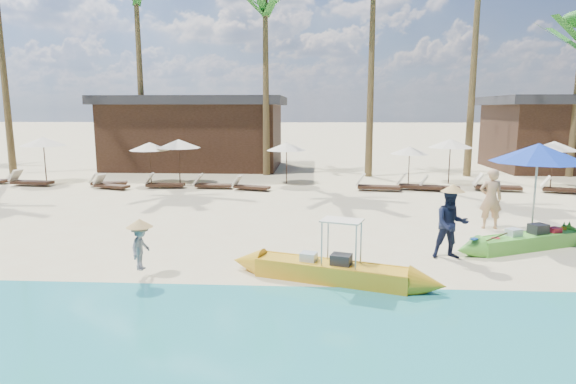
# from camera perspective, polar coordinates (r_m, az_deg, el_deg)

# --- Properties ---
(ground) EXTENTS (240.00, 240.00, 0.00)m
(ground) POSITION_cam_1_polar(r_m,az_deg,el_deg) (12.28, 6.44, -7.06)
(ground) COLOR beige
(ground) RESTS_ON ground
(wet_sand_strip) EXTENTS (240.00, 4.50, 0.01)m
(wet_sand_strip) POSITION_cam_1_polar(r_m,az_deg,el_deg) (7.65, 8.57, -17.95)
(wet_sand_strip) COLOR tan
(wet_sand_strip) RESTS_ON ground
(green_canoe) EXTENTS (4.57, 2.27, 0.62)m
(green_canoe) POSITION_cam_1_polar(r_m,az_deg,el_deg) (13.84, 26.35, -5.21)
(green_canoe) COLOR #58BD39
(green_canoe) RESTS_ON ground
(yellow_canoe) EXTENTS (4.98, 1.90, 1.33)m
(yellow_canoe) POSITION_cam_1_polar(r_m,az_deg,el_deg) (10.20, 5.17, -9.31)
(yellow_canoe) COLOR gold
(yellow_canoe) RESTS_ON ground
(tourist) EXTENTS (0.69, 0.49, 1.81)m
(tourist) POSITION_cam_1_polar(r_m,az_deg,el_deg) (15.57, 22.90, -0.75)
(tourist) COLOR tan
(tourist) RESTS_ON ground
(vendor_green) EXTENTS (0.83, 0.65, 1.69)m
(vendor_green) POSITION_cam_1_polar(r_m,az_deg,el_deg) (12.15, 18.75, -3.60)
(vendor_green) COLOR #121832
(vendor_green) RESTS_ON ground
(vendor_yellow) EXTENTS (0.43, 0.67, 0.99)m
(vendor_yellow) POSITION_cam_1_polar(r_m,az_deg,el_deg) (10.69, -17.06, -6.25)
(vendor_yellow) COLOR gray
(vendor_yellow) RESTS_ON ground
(blue_umbrella) EXTENTS (2.47, 2.47, 2.66)m
(blue_umbrella) POSITION_cam_1_polar(r_m,az_deg,el_deg) (14.49, 27.54, 4.14)
(blue_umbrella) COLOR #99999E
(blue_umbrella) RESTS_ON ground
(resort_parasol_2) EXTENTS (2.16, 2.16, 2.23)m
(resort_parasol_2) POSITION_cam_1_polar(r_m,az_deg,el_deg) (26.22, -27.03, 5.36)
(resort_parasol_2) COLOR #382117
(resort_parasol_2) RESTS_ON ground
(lounger_2_left) EXTENTS (2.05, 0.83, 0.68)m
(lounger_2_left) POSITION_cam_1_polar(r_m,az_deg,el_deg) (25.56, -28.32, 1.15)
(lounger_2_left) COLOR #382117
(lounger_2_left) RESTS_ON ground
(resort_parasol_3) EXTENTS (1.92, 1.92, 1.98)m
(resort_parasol_3) POSITION_cam_1_polar(r_m,az_deg,el_deg) (24.14, -16.09, 5.22)
(resort_parasol_3) COLOR #382117
(resort_parasol_3) RESTS_ON ground
(lounger_3_left) EXTENTS (1.78, 1.07, 0.58)m
(lounger_3_left) POSITION_cam_1_polar(r_m,az_deg,el_deg) (23.06, -20.35, 0.81)
(lounger_3_left) COLOR #382117
(lounger_3_left) RESTS_ON ground
(lounger_3_right) EXTENTS (1.75, 0.95, 0.57)m
(lounger_3_right) POSITION_cam_1_polar(r_m,az_deg,el_deg) (23.97, -20.73, 1.10)
(lounger_3_right) COLOR #382117
(lounger_3_right) RESTS_ON ground
(resort_parasol_4) EXTENTS (2.07, 2.07, 2.13)m
(resort_parasol_4) POSITION_cam_1_polar(r_m,az_deg,el_deg) (23.55, -12.84, 5.60)
(resort_parasol_4) COLOR #382117
(resort_parasol_4) RESTS_ON ground
(lounger_4_left) EXTENTS (1.80, 0.62, 0.60)m
(lounger_4_left) POSITION_cam_1_polar(r_m,az_deg,el_deg) (22.59, -14.64, 0.96)
(lounger_4_left) COLOR #382117
(lounger_4_left) RESTS_ON ground
(lounger_4_right) EXTENTS (1.75, 0.62, 0.59)m
(lounger_4_right) POSITION_cam_1_polar(r_m,az_deg,el_deg) (22.03, -9.10, 0.92)
(lounger_4_right) COLOR #382117
(lounger_4_right) RESTS_ON ground
(resort_parasol_5) EXTENTS (1.93, 1.93, 1.99)m
(resort_parasol_5) POSITION_cam_1_polar(r_m,az_deg,el_deg) (23.04, -0.19, 5.42)
(resort_parasol_5) COLOR #382117
(resort_parasol_5) RESTS_ON ground
(lounger_5_left) EXTENTS (1.76, 0.97, 0.57)m
(lounger_5_left) POSITION_cam_1_polar(r_m,az_deg,el_deg) (21.36, -4.60, 0.72)
(lounger_5_left) COLOR #382117
(lounger_5_left) RESTS_ON ground
(resort_parasol_6) EXTENTS (1.79, 1.79, 1.84)m
(resort_parasol_6) POSITION_cam_1_polar(r_m,az_deg,el_deg) (23.12, 14.22, 4.81)
(resort_parasol_6) COLOR #382117
(resort_parasol_6) RESTS_ON ground
(lounger_6_left) EXTENTS (2.00, 0.88, 0.66)m
(lounger_6_left) POSITION_cam_1_polar(r_m,az_deg,el_deg) (21.51, 10.35, 0.73)
(lounger_6_left) COLOR #382117
(lounger_6_left) RESTS_ON ground
(lounger_6_right) EXTENTS (2.04, 1.07, 0.66)m
(lounger_6_right) POSITION_cam_1_polar(r_m,az_deg,el_deg) (22.05, 15.03, 0.78)
(lounger_6_right) COLOR #382117
(lounger_6_right) RESTS_ON ground
(resort_parasol_7) EXTENTS (2.09, 2.09, 2.16)m
(resort_parasol_7) POSITION_cam_1_polar(r_m,az_deg,el_deg) (24.29, 18.71, 5.49)
(resort_parasol_7) COLOR #382117
(resort_parasol_7) RESTS_ON ground
(lounger_7_left) EXTENTS (1.78, 0.83, 0.58)m
(lounger_7_left) POSITION_cam_1_polar(r_m,az_deg,el_deg) (22.24, 17.30, 0.68)
(lounger_7_left) COLOR #382117
(lounger_7_left) RESTS_ON ground
(lounger_7_right) EXTENTS (2.08, 0.94, 0.68)m
(lounger_7_right) POSITION_cam_1_polar(r_m,az_deg,el_deg) (22.96, 23.26, 0.68)
(lounger_7_right) COLOR #382117
(lounger_7_right) RESTS_ON ground
(resort_parasol_8) EXTENTS (2.07, 2.07, 2.13)m
(resort_parasol_8) POSITION_cam_1_polar(r_m,az_deg,el_deg) (24.73, 29.00, 4.81)
(resort_parasol_8) COLOR #382117
(resort_parasol_8) RESTS_ON ground
(lounger_8_left) EXTENTS (1.93, 1.16, 0.63)m
(lounger_8_left) POSITION_cam_1_polar(r_m,az_deg,el_deg) (23.62, 29.71, 0.37)
(lounger_8_left) COLOR #382117
(lounger_8_left) RESTS_ON ground
(palm_2) EXTENTS (2.08, 2.08, 11.33)m
(palm_2) POSITION_cam_1_polar(r_m,az_deg,el_deg) (29.08, -17.54, 20.53)
(palm_2) COLOR brown
(palm_2) RESTS_ON ground
(palm_3) EXTENTS (2.08, 2.08, 10.52)m
(palm_3) POSITION_cam_1_polar(r_m,az_deg,el_deg) (26.63, -2.71, 20.67)
(palm_3) COLOR brown
(palm_3) RESTS_ON ground
(pavilion_west) EXTENTS (10.80, 6.60, 4.30)m
(pavilion_west) POSITION_cam_1_polar(r_m,az_deg,el_deg) (30.17, -10.84, 7.04)
(pavilion_west) COLOR #382117
(pavilion_west) RESTS_ON ground
(pavilion_east) EXTENTS (8.80, 6.60, 4.30)m
(pavilion_east) POSITION_cam_1_polar(r_m,az_deg,el_deg) (32.75, 30.10, 6.12)
(pavilion_east) COLOR #382117
(pavilion_east) RESTS_ON ground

